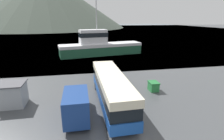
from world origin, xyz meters
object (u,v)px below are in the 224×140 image
at_px(tour_bus, 111,88).
at_px(fishing_boat, 100,46).
at_px(delivery_van, 76,104).
at_px(storage_bin, 153,86).
at_px(dock_kiosk, 12,94).

bearing_deg(tour_bus, fishing_boat, 85.34).
distance_m(tour_bus, delivery_van, 4.01).
bearing_deg(storage_bin, dock_kiosk, -176.60).
xyz_separation_m(tour_bus, dock_kiosk, (-9.76, 1.49, -0.58)).
height_order(storage_bin, dock_kiosk, dock_kiosk).
xyz_separation_m(fishing_boat, dock_kiosk, (-11.48, -23.33, -0.99)).
bearing_deg(dock_kiosk, storage_bin, 3.40).
xyz_separation_m(storage_bin, dock_kiosk, (-15.38, -0.91, 0.63)).
distance_m(tour_bus, dock_kiosk, 9.89).
distance_m(tour_bus, fishing_boat, 24.89).
distance_m(delivery_van, dock_kiosk, 7.26).
relative_size(fishing_boat, storage_bin, 13.98).
bearing_deg(delivery_van, fishing_boat, 79.06).
xyz_separation_m(tour_bus, fishing_boat, (1.72, 24.82, 0.41)).
relative_size(delivery_van, storage_bin, 3.84).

